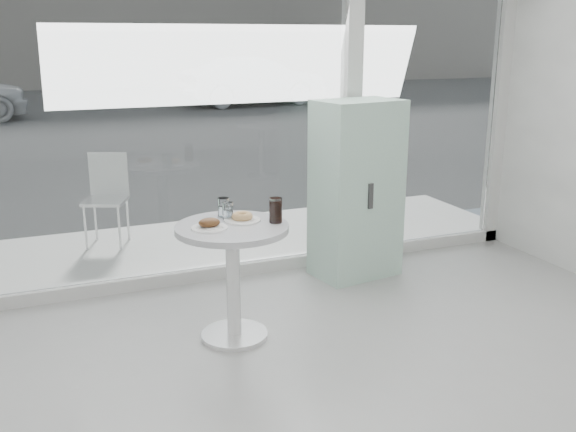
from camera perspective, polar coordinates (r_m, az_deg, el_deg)
name	(u,v)px	position (r m, az deg, el deg)	size (l,w,h in m)	color
storefront	(257,64)	(5.11, -2.76, 13.37)	(5.00, 0.14, 3.00)	silver
main_table	(233,258)	(4.11, -4.94, -3.75)	(0.72, 0.72, 0.77)	white
patio_deck	(224,242)	(6.14, -5.72, -2.34)	(5.60, 1.60, 0.05)	silver
street	(91,112)	(17.99, -17.13, 8.85)	(40.00, 24.00, 0.00)	#313131
mint_cabinet	(356,190)	(5.21, 6.10, 2.34)	(0.73, 0.54, 1.44)	#9FCBB5
patio_chair	(107,193)	(6.14, -15.82, 1.99)	(0.47, 0.47, 0.83)	white
car_silver	(253,81)	(18.89, -3.17, 11.89)	(1.45, 4.15, 1.37)	#B0B4B9
plate_fritter	(210,225)	(3.98, -6.96, -0.76)	(0.22, 0.22, 0.07)	white
plate_donut	(242,218)	(4.12, -4.09, -0.17)	(0.23, 0.23, 0.06)	white
water_tumbler_a	(228,212)	(4.16, -5.38, 0.38)	(0.07, 0.07, 0.11)	white
water_tumbler_b	(223,208)	(4.24, -5.76, 0.70)	(0.08, 0.08, 0.12)	white
cola_glass	(276,211)	(4.07, -1.10, 0.48)	(0.08, 0.08, 0.16)	white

